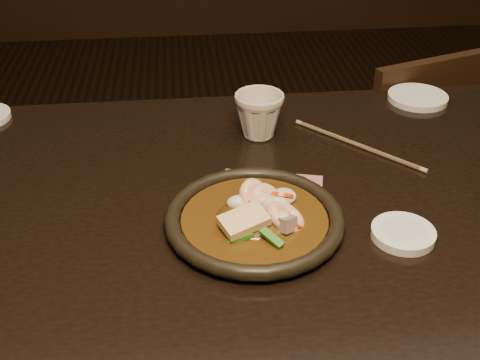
{
  "coord_description": "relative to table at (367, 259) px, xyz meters",
  "views": [
    {
      "loc": [
        -0.27,
        -0.69,
        1.28
      ],
      "look_at": [
        -0.19,
        0.05,
        0.8
      ],
      "focal_mm": 45.0,
      "sensor_mm": 36.0,
      "label": 1
    }
  ],
  "objects": [
    {
      "name": "table",
      "position": [
        0.0,
        0.0,
        0.0
      ],
      "size": [
        1.6,
        0.9,
        0.75
      ],
      "color": "black",
      "rests_on": "floor"
    },
    {
      "name": "plate",
      "position": [
        -0.18,
        -0.0,
        0.09
      ],
      "size": [
        0.26,
        0.26,
        0.03
      ],
      "color": "black",
      "rests_on": "table"
    },
    {
      "name": "chopsticks",
      "position": [
        0.04,
        0.21,
        0.08
      ],
      "size": [
        0.19,
        0.21,
        0.01
      ],
      "rotation": [
        0.0,
        0.0,
        0.74
      ],
      "color": "#9F815B",
      "rests_on": "table"
    },
    {
      "name": "chair",
      "position": [
        0.28,
        0.61,
        -0.24
      ],
      "size": [
        0.47,
        0.47,
        0.79
      ],
      "rotation": [
        0.0,
        0.0,
        3.47
      ],
      "color": "black",
      "rests_on": "floor"
    },
    {
      "name": "tea_cup",
      "position": [
        -0.13,
        0.27,
        0.12
      ],
      "size": [
        0.09,
        0.09,
        0.09
      ],
      "primitive_type": "imported",
      "rotation": [
        0.0,
        0.0,
        0.06
      ],
      "color": "beige",
      "rests_on": "table"
    },
    {
      "name": "stirfry",
      "position": [
        -0.17,
        0.0,
        0.1
      ],
      "size": [
        0.14,
        0.14,
        0.06
      ],
      "color": "#3E260B",
      "rests_on": "plate"
    },
    {
      "name": "napkin",
      "position": [
        -0.15,
        0.06,
        0.08
      ],
      "size": [
        0.19,
        0.19,
        0.0
      ],
      "primitive_type": "cube",
      "rotation": [
        0.0,
        0.0,
        -0.25
      ],
      "color": "#965C5D",
      "rests_on": "table"
    },
    {
      "name": "soy_dish",
      "position": [
        0.03,
        -0.05,
        0.08
      ],
      "size": [
        0.09,
        0.09,
        0.01
      ],
      "primitive_type": "cylinder",
      "color": "silver",
      "rests_on": "table"
    },
    {
      "name": "saucer_right",
      "position": [
        0.21,
        0.39,
        0.08
      ],
      "size": [
        0.12,
        0.12,
        0.01
      ],
      "primitive_type": "cylinder",
      "color": "silver",
      "rests_on": "table"
    }
  ]
}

